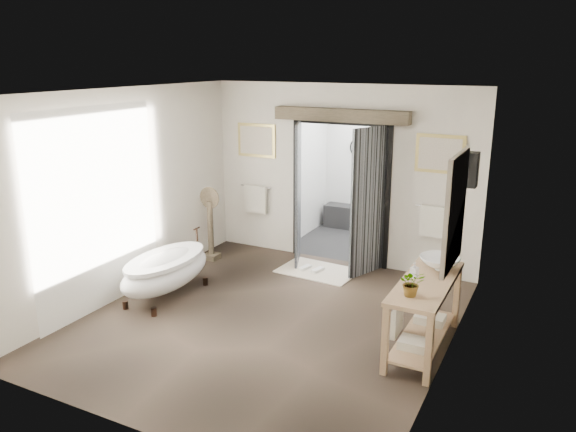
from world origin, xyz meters
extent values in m
plane|color=brown|center=(0.00, 0.00, 0.00)|extent=(5.00, 5.00, 0.00)
cube|color=beige|center=(0.00, -2.50, 1.45)|extent=(4.50, 0.02, 2.90)
cube|color=beige|center=(-2.25, 0.00, 1.45)|extent=(0.02, 5.00, 2.90)
cube|color=beige|center=(2.25, 0.00, 1.45)|extent=(0.02, 5.00, 2.90)
cube|color=beige|center=(-1.52, 2.50, 1.45)|extent=(1.45, 0.02, 2.90)
cube|color=beige|center=(1.52, 2.50, 1.45)|extent=(1.45, 0.02, 2.90)
cube|color=beige|center=(0.00, 2.50, 2.60)|extent=(1.60, 0.02, 0.60)
cube|color=silver|center=(0.00, 0.00, 2.90)|extent=(4.50, 5.00, 0.02)
cube|color=silver|center=(-2.20, -0.60, 1.35)|extent=(0.02, 2.20, 2.70)
cube|color=gray|center=(2.23, 0.17, 1.70)|extent=(0.05, 0.95, 1.25)
cube|color=silver|center=(2.19, 0.17, 1.70)|extent=(0.01, 0.80, 1.10)
cube|color=black|center=(2.13, 1.55, 1.90)|extent=(0.20, 0.20, 0.45)
sphere|color=#FFCC8C|center=(2.13, 1.55, 1.90)|extent=(0.10, 0.10, 0.10)
cube|color=#232325|center=(0.00, 3.50, 0.01)|extent=(2.20, 2.00, 0.01)
cube|color=silver|center=(0.00, 3.50, 2.50)|extent=(2.20, 2.00, 0.02)
cube|color=white|center=(0.00, 4.50, 1.25)|extent=(2.20, 0.02, 2.50)
cube|color=white|center=(-1.10, 3.50, 1.25)|extent=(0.02, 2.00, 2.50)
cube|color=white|center=(1.10, 3.50, 1.25)|extent=(0.02, 2.00, 2.50)
cube|color=#232325|center=(0.00, 4.32, 0.23)|extent=(2.00, 0.35, 0.45)
cylinder|color=silver|center=(-0.40, 4.47, 1.60)|extent=(0.40, 0.03, 0.40)
cylinder|color=silver|center=(0.40, 4.47, 1.60)|extent=(0.40, 0.03, 0.40)
cube|color=black|center=(-0.80, 2.50, 1.15)|extent=(0.07, 0.10, 2.30)
cube|color=black|center=(0.80, 2.50, 1.15)|extent=(0.07, 0.10, 2.30)
cube|color=black|center=(0.00, 2.50, 2.30)|extent=(1.67, 0.10, 0.07)
cube|color=black|center=(-0.60, 2.15, 1.15)|extent=(0.33, 0.76, 2.30)
cube|color=black|center=(0.60, 2.15, 1.15)|extent=(0.33, 0.76, 2.30)
cube|color=brown|center=(0.00, 2.40, 2.42)|extent=(2.20, 0.20, 0.20)
cube|color=tan|center=(-1.55, 2.48, 1.92)|extent=(0.72, 0.03, 0.57)
cube|color=silver|center=(-1.55, 2.46, 1.92)|extent=(0.62, 0.01, 0.47)
cube|color=tan|center=(1.55, 2.48, 1.92)|extent=(0.72, 0.03, 0.57)
cube|color=silver|center=(1.55, 2.46, 1.92)|extent=(0.62, 0.01, 0.47)
cylinder|color=silver|center=(-1.55, 2.44, 1.12)|extent=(0.60, 0.02, 0.02)
cube|color=beige|center=(-1.55, 2.42, 0.90)|extent=(0.42, 0.08, 0.48)
cylinder|color=silver|center=(1.55, 2.44, 1.12)|extent=(0.60, 0.02, 0.02)
cube|color=beige|center=(1.55, 2.42, 0.90)|extent=(0.42, 0.08, 0.48)
cylinder|color=black|center=(-1.88, -0.58, 0.06)|extent=(0.08, 0.08, 0.12)
cylinder|color=black|center=(-1.39, -0.58, 0.06)|extent=(0.08, 0.08, 0.12)
cylinder|color=black|center=(-1.88, 0.60, 0.06)|extent=(0.08, 0.08, 0.12)
cylinder|color=black|center=(-1.39, 0.60, 0.06)|extent=(0.08, 0.08, 0.12)
ellipsoid|color=white|center=(-1.63, 0.01, 0.38)|extent=(0.74, 1.66, 0.53)
cylinder|color=black|center=(-1.63, 0.77, 0.70)|extent=(0.03, 0.03, 0.22)
cube|color=tan|center=(1.75, -0.57, 0.42)|extent=(0.07, 0.07, 0.85)
cube|color=tan|center=(2.21, -0.57, 0.42)|extent=(0.07, 0.07, 0.85)
cube|color=tan|center=(1.75, 0.91, 0.42)|extent=(0.07, 0.07, 0.85)
cube|color=tan|center=(2.21, 0.91, 0.42)|extent=(0.07, 0.07, 0.85)
cube|color=tan|center=(1.98, 0.17, 0.82)|extent=(0.55, 1.60, 0.05)
cube|color=tan|center=(1.98, 0.17, 0.16)|extent=(0.45, 1.50, 0.03)
cylinder|color=silver|center=(1.71, 0.17, 0.60)|extent=(0.02, 1.40, 0.02)
cube|color=beige|center=(1.71, 0.02, 0.40)|extent=(0.06, 0.34, 0.42)
cube|color=beige|center=(1.98, -0.18, 0.23)|extent=(0.35, 0.25, 0.10)
cube|color=beige|center=(1.98, 0.52, 0.23)|extent=(0.35, 0.25, 0.10)
cube|color=brown|center=(-1.95, 1.59, 0.04)|extent=(0.24, 0.24, 0.09)
cylinder|color=brown|center=(-1.95, 1.59, 0.54)|extent=(0.10, 0.10, 0.92)
cylinder|color=silver|center=(-1.95, 1.61, 1.06)|extent=(0.33, 0.02, 0.33)
cylinder|color=brown|center=(-1.95, 1.59, 1.06)|extent=(0.37, 0.02, 0.37)
cube|color=beige|center=(-0.11, 1.87, 0.01)|extent=(1.25, 0.88, 0.01)
cube|color=silver|center=(-0.31, 1.83, 0.04)|extent=(0.15, 0.25, 0.05)
cube|color=silver|center=(-0.09, 1.83, 0.04)|extent=(0.15, 0.25, 0.05)
imported|color=white|center=(2.03, 0.58, 0.93)|extent=(0.62, 0.62, 0.16)
imported|color=gray|center=(1.93, -0.32, 0.99)|extent=(0.33, 0.31, 0.29)
imported|color=gray|center=(1.82, 0.21, 0.94)|extent=(0.10, 0.10, 0.18)
imported|color=gray|center=(1.91, 0.78, 0.93)|extent=(0.13, 0.13, 0.15)
camera|label=1|loc=(3.23, -5.81, 3.28)|focal=35.00mm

